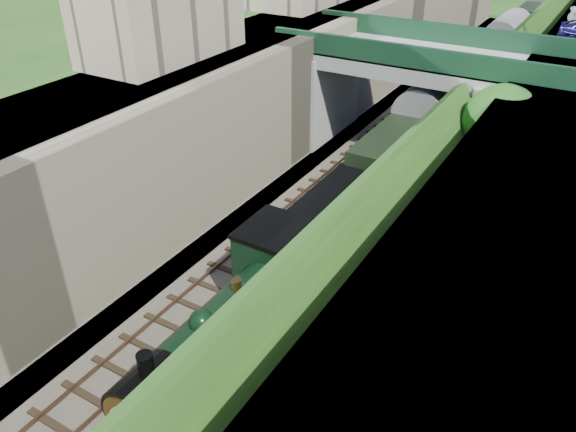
{
  "coord_description": "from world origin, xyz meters",
  "views": [
    {
      "loc": [
        9.75,
        -6.68,
        14.55
      ],
      "look_at": [
        0.0,
        9.78,
        2.95
      ],
      "focal_mm": 35.0,
      "sensor_mm": 36.0,
      "label": 1
    }
  ],
  "objects_px": {
    "road_bridge": "(430,92)",
    "tree": "(504,125)",
    "locomotive": "(236,326)",
    "tender": "(336,229)"
  },
  "relations": [
    {
      "from": "tree",
      "to": "locomotive",
      "type": "distance_m",
      "value": 16.07
    },
    {
      "from": "road_bridge",
      "to": "tree",
      "type": "bearing_deg",
      "value": -42.14
    },
    {
      "from": "tree",
      "to": "road_bridge",
      "type": "bearing_deg",
      "value": 137.86
    },
    {
      "from": "road_bridge",
      "to": "tree",
      "type": "height_order",
      "value": "road_bridge"
    },
    {
      "from": "tree",
      "to": "tender",
      "type": "xyz_separation_m",
      "value": [
        -4.71,
        -7.75,
        -3.03
      ]
    },
    {
      "from": "locomotive",
      "to": "road_bridge",
      "type": "bearing_deg",
      "value": 90.75
    },
    {
      "from": "locomotive",
      "to": "tree",
      "type": "bearing_deg",
      "value": 72.68
    },
    {
      "from": "road_bridge",
      "to": "tender",
      "type": "bearing_deg",
      "value": -88.8
    },
    {
      "from": "locomotive",
      "to": "tender",
      "type": "relative_size",
      "value": 1.7
    },
    {
      "from": "road_bridge",
      "to": "locomotive",
      "type": "distance_m",
      "value": 19.73
    }
  ]
}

